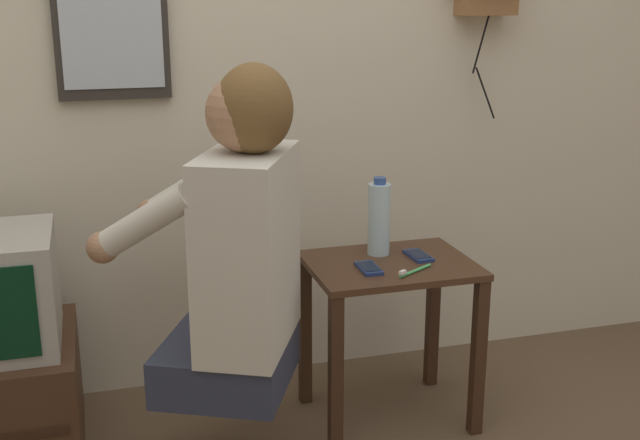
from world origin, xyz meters
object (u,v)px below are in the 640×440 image
at_px(person, 239,243).
at_px(toothbrush, 413,271).
at_px(cell_phone_held, 369,268).
at_px(water_bottle, 379,218).
at_px(cell_phone_spare, 418,255).

height_order(person, toothbrush, person).
height_order(person, cell_phone_held, person).
height_order(cell_phone_held, water_bottle, water_bottle).
distance_m(person, cell_phone_held, 0.49).
xyz_separation_m(cell_phone_spare, toothbrush, (-0.08, -0.14, 0.00)).
xyz_separation_m(water_bottle, toothbrush, (0.04, -0.21, -0.12)).
relative_size(person, water_bottle, 3.59).
xyz_separation_m(cell_phone_held, water_bottle, (0.09, 0.14, 0.12)).
relative_size(cell_phone_held, water_bottle, 0.47).
height_order(water_bottle, toothbrush, water_bottle).
distance_m(person, water_bottle, 0.59).
xyz_separation_m(cell_phone_held, cell_phone_spare, (0.20, 0.07, 0.00)).
distance_m(water_bottle, toothbrush, 0.24).
distance_m(cell_phone_spare, water_bottle, 0.18).
bearing_deg(cell_phone_spare, cell_phone_held, -163.09).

